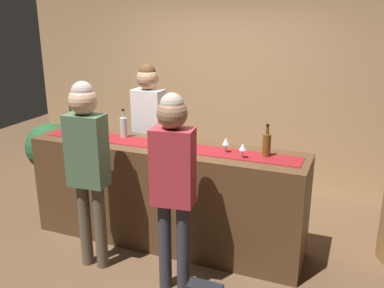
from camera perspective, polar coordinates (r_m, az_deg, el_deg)
The scene contains 13 objects.
ground_plane at distance 4.60m, azimuth -3.36°, elevation -12.75°, with size 10.00×10.00×0.00m, color brown.
back_wall at distance 5.81m, azimuth 4.49°, elevation 8.90°, with size 6.00×0.12×2.90m, color tan.
bar_counter at distance 4.36m, azimuth -3.49°, elevation -6.79°, with size 2.78×0.60×1.05m, color #543821.
counter_runner_cloth at distance 4.17m, azimuth -3.62°, elevation -0.18°, with size 2.64×0.28×0.01m, color maroon.
wine_bottle_clear at distance 4.45m, azimuth -9.10°, elevation 2.26°, with size 0.07×0.07×0.30m.
wine_bottle_amber at distance 3.87m, azimuth 9.94°, elevation -0.08°, with size 0.07×0.07×0.30m.
wine_bottle_green at distance 4.71m, azimuth -15.77°, elevation 2.68°, with size 0.07×0.07×0.30m.
wine_glass_near_customer at distance 3.93m, azimuth 4.55°, elevation 0.29°, with size 0.07×0.07×0.14m.
wine_glass_mid_counter at distance 3.80m, azimuth 6.81°, elevation -0.42°, with size 0.07×0.07×0.14m.
bartender at distance 4.86m, azimuth -5.80°, elevation 2.89°, with size 0.34×0.25×1.76m.
customer_sipping at distance 3.42m, azimuth -2.56°, elevation -3.96°, with size 0.36×0.25×1.72m.
customer_browsing at distance 3.85m, azimuth -13.81°, elevation -1.57°, with size 0.35×0.25×1.75m.
potted_plant_tall at distance 5.90m, azimuth -18.35°, elevation -1.04°, with size 0.62×0.62×0.91m.
Camera 1 is at (1.73, -3.57, 2.32)m, focal length 39.94 mm.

